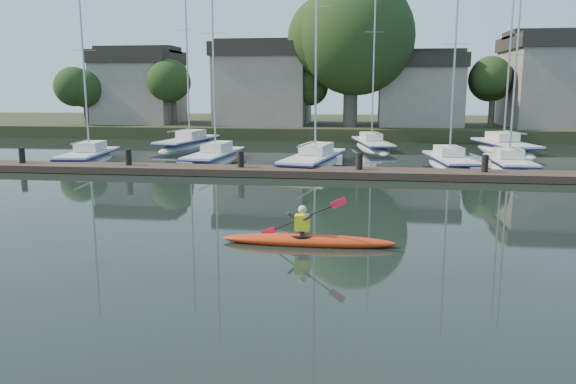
# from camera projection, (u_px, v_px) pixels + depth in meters

# --- Properties ---
(ground) EXTENTS (160.00, 160.00, 0.00)m
(ground) POSITION_uv_depth(u_px,v_px,m) (239.00, 259.00, 14.66)
(ground) COLOR black
(ground) RESTS_ON ground
(kayak) EXTENTS (5.00, 1.06, 1.60)m
(kayak) POSITION_uv_depth(u_px,v_px,m) (307.00, 238.00, 15.93)
(kayak) COLOR red
(kayak) RESTS_ON ground
(dock) EXTENTS (34.00, 2.00, 1.80)m
(dock) POSITION_uv_depth(u_px,v_px,m) (299.00, 172.00, 28.26)
(dock) COLOR #433026
(dock) RESTS_ON ground
(sailboat_0) EXTENTS (2.79, 7.36, 11.39)m
(sailboat_0) POSITION_uv_depth(u_px,v_px,m) (89.00, 165.00, 33.70)
(sailboat_0) COLOR silver
(sailboat_0) RESTS_ON ground
(sailboat_1) EXTENTS (2.59, 8.03, 12.92)m
(sailboat_1) POSITION_uv_depth(u_px,v_px,m) (215.00, 164.00, 33.68)
(sailboat_1) COLOR silver
(sailboat_1) RESTS_ON ground
(sailboat_2) EXTENTS (3.82, 9.28, 14.97)m
(sailboat_2) POSITION_uv_depth(u_px,v_px,m) (314.00, 169.00, 31.98)
(sailboat_2) COLOR silver
(sailboat_2) RESTS_ON ground
(sailboat_3) EXTENTS (2.80, 7.43, 11.68)m
(sailboat_3) POSITION_uv_depth(u_px,v_px,m) (450.00, 169.00, 31.66)
(sailboat_3) COLOR silver
(sailboat_3) RESTS_ON ground
(sailboat_4) EXTENTS (1.91, 6.28, 10.66)m
(sailboat_4) POSITION_uv_depth(u_px,v_px,m) (509.00, 172.00, 30.68)
(sailboat_4) COLOR silver
(sailboat_4) RESTS_ON ground
(sailboat_5) EXTENTS (3.56, 9.01, 14.55)m
(sailboat_5) POSITION_uv_depth(u_px,v_px,m) (189.00, 149.00, 42.10)
(sailboat_5) COLOR silver
(sailboat_5) RESTS_ON ground
(sailboat_6) EXTENTS (3.52, 9.06, 14.10)m
(sailboat_6) POSITION_uv_depth(u_px,v_px,m) (372.00, 150.00, 41.07)
(sailboat_6) COLOR silver
(sailboat_6) RESTS_ON ground
(sailboat_7) EXTENTS (3.92, 8.72, 13.62)m
(sailboat_7) POSITION_uv_depth(u_px,v_px,m) (504.00, 154.00, 39.07)
(sailboat_7) COLOR silver
(sailboat_7) RESTS_ON ground
(shore) EXTENTS (90.00, 25.25, 12.75)m
(shore) POSITION_uv_depth(u_px,v_px,m) (348.00, 99.00, 53.09)
(shore) COLOR #263319
(shore) RESTS_ON ground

